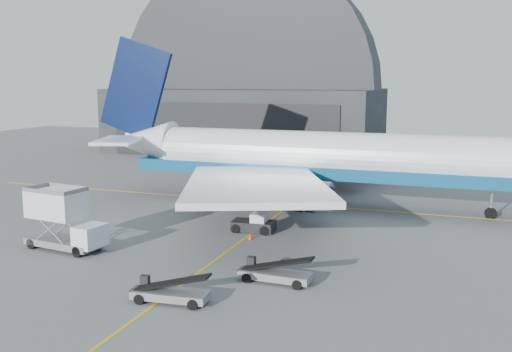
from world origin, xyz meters
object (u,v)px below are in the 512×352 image
at_px(catering_truck, 63,220).
at_px(pushback_tug, 255,224).
at_px(belt_loader_b, 275,273).
at_px(belt_loader_a, 170,293).
at_px(airliner, 313,158).

bearing_deg(catering_truck, pushback_tug, 46.54).
bearing_deg(pushback_tug, belt_loader_b, -67.10).
height_order(pushback_tug, belt_loader_b, belt_loader_b).
distance_m(catering_truck, belt_loader_a, 15.51).
distance_m(airliner, belt_loader_b, 25.49).
distance_m(airliner, pushback_tug, 13.74).
xyz_separation_m(airliner, pushback_tug, (-2.22, -12.74, -4.65)).
bearing_deg(airliner, pushback_tug, -99.90).
relative_size(pushback_tug, belt_loader_b, 0.75).
relative_size(pushback_tug, belt_loader_a, 0.76).
xyz_separation_m(pushback_tug, belt_loader_a, (0.72, -17.68, -0.07)).
xyz_separation_m(catering_truck, belt_loader_b, (18.74, -1.55, -1.82)).
bearing_deg(airliner, belt_loader_a, -92.82).
height_order(pushback_tug, belt_loader_a, belt_loader_a).
relative_size(airliner, belt_loader_a, 10.32).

